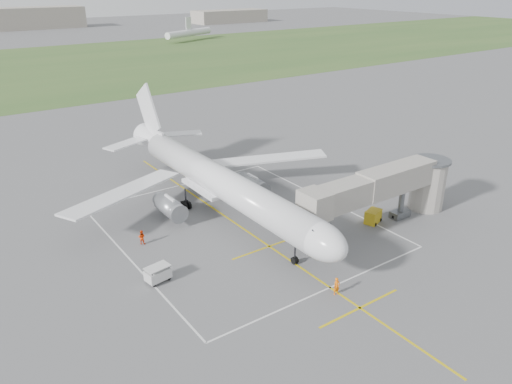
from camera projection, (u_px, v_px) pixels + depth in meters
ground at (223, 215)px, 63.90m from camera, size 700.00×700.00×0.00m
grass_strip at (12, 71)px, 161.44m from camera, size 700.00×120.00×0.02m
apron_markings at (248, 232)px, 59.54m from camera, size 28.20×60.00×0.01m
airliner at (219, 181)px, 62.73m from camera, size 38.93×46.75×13.52m
jet_bridge at (391, 187)px, 60.22m from camera, size 23.40×5.00×7.20m
gpu_unit at (373, 217)px, 61.59m from camera, size 2.54×2.11×1.65m
baggage_cart at (158, 274)px, 49.60m from camera, size 2.61×1.80×1.69m
ramp_worker_nose at (337, 286)px, 47.52m from camera, size 0.73×0.55×1.80m
ramp_worker_wing at (142, 237)px, 56.62m from camera, size 1.05×1.03×1.70m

